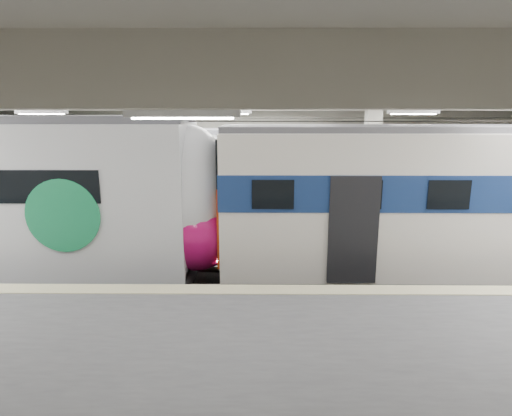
{
  "coord_description": "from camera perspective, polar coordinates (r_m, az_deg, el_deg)",
  "views": [
    {
      "loc": [
        1.07,
        -12.1,
        4.99
      ],
      "look_at": [
        0.95,
        1.0,
        2.0
      ],
      "focal_mm": 30.0,
      "sensor_mm": 36.0,
      "label": 1
    }
  ],
  "objects": [
    {
      "name": "older_rer",
      "position": [
        13.68,
        25.7,
        0.67
      ],
      "size": [
        13.97,
        3.08,
        4.59
      ],
      "color": "silver",
      "rests_on": "ground"
    },
    {
      "name": "modern_emu",
      "position": [
        14.49,
        -30.83,
        0.66
      ],
      "size": [
        15.28,
        3.15,
        4.86
      ],
      "color": "silver",
      "rests_on": "ground"
    },
    {
      "name": "station_hall",
      "position": [
        10.56,
        -5.3,
        3.29
      ],
      "size": [
        36.0,
        24.0,
        5.75
      ],
      "color": "black",
      "rests_on": "ground"
    },
    {
      "name": "far_train",
      "position": [
        19.17,
        -21.18,
        3.61
      ],
      "size": [
        13.29,
        3.02,
        4.25
      ],
      "rotation": [
        0.0,
        0.0,
        0.03
      ],
      "color": "silver",
      "rests_on": "ground"
    }
  ]
}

